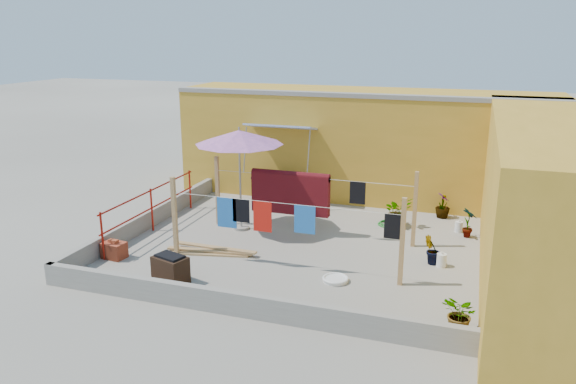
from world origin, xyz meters
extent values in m
plane|color=#9E998E|center=(0.00, 0.00, 0.00)|extent=(80.00, 80.00, 0.00)
cube|color=gold|center=(0.50, 4.70, 1.60)|extent=(11.00, 2.40, 3.20)
cube|color=gray|center=(0.50, 3.65, 3.15)|extent=(11.00, 0.35, 0.12)
cube|color=#2D51B2|center=(-1.60, 3.15, 2.25)|extent=(2.00, 0.79, 0.22)
cylinder|color=gray|center=(-2.55, 2.78, 1.60)|extent=(0.03, 0.30, 1.28)
cylinder|color=gray|center=(-0.65, 2.78, 1.60)|extent=(0.03, 0.30, 1.28)
cube|color=gold|center=(5.20, 0.00, 1.60)|extent=(2.40, 9.00, 3.20)
cube|color=gray|center=(0.00, -3.58, 0.22)|extent=(8.30, 0.16, 0.44)
cube|color=gray|center=(-4.08, 0.00, 0.22)|extent=(0.16, 7.30, 0.44)
cylinder|color=maroon|center=(-3.85, -2.20, 0.55)|extent=(0.05, 0.05, 1.10)
cylinder|color=maroon|center=(-3.85, -0.20, 0.55)|extent=(0.05, 0.05, 1.10)
cylinder|color=maroon|center=(-3.85, 1.80, 0.55)|extent=(0.05, 0.05, 1.10)
cylinder|color=maroon|center=(-3.85, -0.20, 1.05)|extent=(0.04, 4.20, 0.04)
cylinder|color=maroon|center=(-3.85, -0.20, 0.60)|extent=(0.04, 4.20, 0.04)
cube|color=tan|center=(-2.50, -1.40, 0.90)|extent=(0.09, 0.09, 1.80)
cube|color=tan|center=(2.50, -1.40, 0.90)|extent=(0.09, 0.09, 1.80)
cube|color=tan|center=(2.50, 0.80, 0.90)|extent=(0.09, 0.09, 1.80)
cube|color=tan|center=(-2.50, 0.80, 0.90)|extent=(0.09, 0.09, 1.80)
cylinder|color=silver|center=(0.00, -1.40, 1.45)|extent=(5.00, 0.01, 0.01)
cylinder|color=silver|center=(0.00, 0.80, 1.45)|extent=(5.00, 0.01, 0.01)
cube|color=#490C11|center=(-0.52, 0.80, 1.00)|extent=(1.98, 0.22, 1.00)
cube|color=black|center=(1.15, 0.80, 1.18)|extent=(0.38, 0.02, 0.54)
cube|color=#5C2720|center=(-0.57, 0.80, 1.22)|extent=(0.40, 0.02, 0.45)
cube|color=blue|center=(-1.23, -1.40, 1.12)|extent=(0.44, 0.02, 0.66)
cube|color=black|center=(-0.89, -1.40, 1.20)|extent=(0.38, 0.02, 0.51)
cube|color=red|center=(-0.41, -1.40, 1.12)|extent=(0.41, 0.02, 0.67)
cube|color=blue|center=(0.52, -1.40, 1.15)|extent=(0.45, 0.02, 0.60)
cube|color=black|center=(2.30, -1.40, 1.20)|extent=(0.33, 0.02, 0.50)
cylinder|color=gray|center=(-1.79, 0.63, 0.03)|extent=(0.39, 0.39, 0.07)
cylinder|color=gray|center=(-1.79, 0.63, 1.25)|extent=(0.05, 0.05, 2.50)
cone|color=#C86CB5|center=(-1.79, 0.63, 2.37)|extent=(2.19, 2.19, 0.35)
cylinder|color=gray|center=(-1.79, 0.63, 2.57)|extent=(0.04, 0.04, 0.11)
cube|color=black|center=(-1.63, 3.19, 0.71)|extent=(1.71, 1.12, 0.06)
cube|color=black|center=(-2.37, 3.04, 0.34)|extent=(0.06, 0.06, 0.69)
cube|color=black|center=(-2.22, 3.65, 0.34)|extent=(0.06, 0.06, 0.69)
cube|color=black|center=(-1.03, 2.73, 0.34)|extent=(0.06, 0.06, 0.69)
cube|color=black|center=(-0.89, 3.34, 0.34)|extent=(0.06, 0.06, 0.69)
cube|color=#AA4227|center=(-3.70, -2.04, 0.18)|extent=(0.53, 0.42, 0.36)
cube|color=#AD4C28|center=(-3.70, -2.04, 0.40)|extent=(0.24, 0.13, 0.07)
cube|color=tan|center=(-1.88, -1.25, 0.02)|extent=(1.99, 0.56, 0.04)
cube|color=tan|center=(-1.80, -1.13, 0.07)|extent=(2.01, 0.39, 0.04)
cube|color=tan|center=(-1.72, -1.01, 0.11)|extent=(2.01, 0.17, 0.04)
cube|color=#301C12|center=(-1.85, -2.78, 0.28)|extent=(0.77, 0.62, 0.55)
cube|color=black|center=(-1.85, -2.78, 0.58)|extent=(0.63, 0.48, 0.04)
cylinder|color=silver|center=(1.25, -1.67, 0.03)|extent=(0.50, 0.50, 0.07)
torus|color=silver|center=(1.25, -1.67, 0.07)|extent=(0.53, 0.53, 0.05)
cylinder|color=silver|center=(3.22, -0.21, 0.14)|extent=(0.21, 0.21, 0.29)
cylinder|color=silver|center=(3.22, -0.21, 0.31)|extent=(0.06, 0.06, 0.05)
cylinder|color=silver|center=(3.48, 2.16, 0.13)|extent=(0.20, 0.20, 0.27)
cylinder|color=silver|center=(3.48, 2.16, 0.29)|extent=(0.05, 0.05, 0.04)
torus|color=#1B7D25|center=(1.72, 2.12, 0.02)|extent=(0.53, 0.53, 0.04)
torus|color=#1B7D25|center=(1.72, 2.12, 0.06)|extent=(0.45, 0.45, 0.04)
imported|color=#195217|center=(1.94, 2.13, 0.39)|extent=(0.93, 0.91, 0.78)
imported|color=#195217|center=(3.01, 3.20, 0.34)|extent=(0.47, 0.47, 0.69)
imported|color=#195217|center=(3.70, 1.83, 0.39)|extent=(0.47, 0.49, 0.77)
imported|color=#195217|center=(3.00, -0.16, 0.33)|extent=(0.46, 0.45, 0.65)
imported|color=#195217|center=(3.70, -2.95, 0.33)|extent=(0.78, 0.78, 0.66)
camera|label=1|loc=(3.65, -11.80, 4.82)|focal=35.00mm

